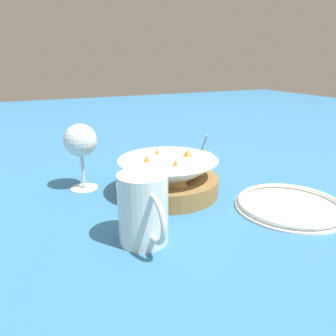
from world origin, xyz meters
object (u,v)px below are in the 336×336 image
at_px(wine_glass, 80,142).
at_px(beer_mug, 144,211).
at_px(sauce_cup, 200,159).
at_px(side_plate, 290,205).
at_px(food_basket, 168,177).

bearing_deg(wine_glass, beer_mug, 8.57).
bearing_deg(sauce_cup, side_plate, 5.23).
relative_size(sauce_cup, wine_glass, 0.64).
distance_m(beer_mug, side_plate, 0.32).
bearing_deg(sauce_cup, food_basket, -50.47).
height_order(food_basket, sauce_cup, sauce_cup).
relative_size(food_basket, side_plate, 1.02).
xyz_separation_m(sauce_cup, beer_mug, (0.30, -0.28, 0.03)).
distance_m(sauce_cup, beer_mug, 0.42).
relative_size(beer_mug, side_plate, 0.58).
height_order(wine_glass, side_plate, wine_glass).
bearing_deg(side_plate, food_basket, -133.39).
height_order(beer_mug, side_plate, beer_mug).
relative_size(food_basket, beer_mug, 1.77).
distance_m(sauce_cup, wine_glass, 0.34).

